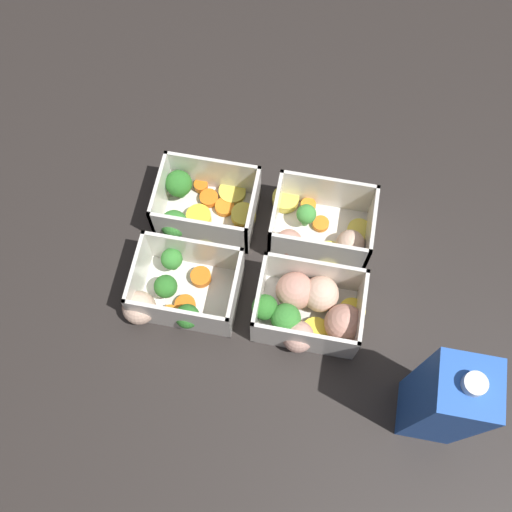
% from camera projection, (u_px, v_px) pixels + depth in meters
% --- Properties ---
extents(ground_plane, '(4.00, 4.00, 0.00)m').
position_uv_depth(ground_plane, '(256.00, 263.00, 0.84)').
color(ground_plane, '#282321').
extents(container_near_left, '(0.16, 0.12, 0.07)m').
position_uv_depth(container_near_left, '(320.00, 229.00, 0.83)').
color(container_near_left, silver).
rests_on(container_near_left, ground_plane).
extents(container_near_right, '(0.14, 0.12, 0.07)m').
position_uv_depth(container_near_right, '(202.00, 207.00, 0.85)').
color(container_near_right, silver).
rests_on(container_near_right, ground_plane).
extents(container_far_left, '(0.16, 0.12, 0.07)m').
position_uv_depth(container_far_left, '(310.00, 310.00, 0.78)').
color(container_far_left, silver).
rests_on(container_far_left, ground_plane).
extents(container_far_right, '(0.15, 0.12, 0.07)m').
position_uv_depth(container_far_right, '(175.00, 292.00, 0.79)').
color(container_far_right, silver).
rests_on(container_far_right, ground_plane).
extents(juice_carton, '(0.07, 0.07, 0.20)m').
position_uv_depth(juice_carton, '(445.00, 401.00, 0.67)').
color(juice_carton, blue).
rests_on(juice_carton, ground_plane).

